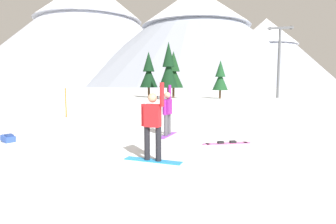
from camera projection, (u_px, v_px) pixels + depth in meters
The scene contains 14 objects.
ground_plane at pixel (61, 145), 8.93m from camera, with size 800.00×800.00×0.00m, color white.
snowboarder_foreground at pixel (153, 124), 7.01m from camera, with size 1.58×0.50×2.04m.
snowboarder_midground at pixel (167, 112), 10.48m from camera, with size 0.51×1.47×1.96m.
loose_snowboard_near_right at pixel (227, 143), 9.13m from camera, with size 1.66×0.88×0.09m.
backpack_blue at pixel (8, 138), 9.39m from camera, with size 0.56×0.48×0.29m.
trail_marker_pole at pixel (66, 103), 16.16m from camera, with size 0.06×0.06×1.74m, color orange.
pine_tree_slender at pixel (169, 68), 33.48m from camera, with size 2.32×2.32×7.06m.
pine_tree_leaning at pixel (149, 73), 38.89m from camera, with size 2.55×2.55×6.47m.
pine_tree_short at pixel (173, 73), 37.71m from camera, with size 2.75×2.75×6.38m.
pine_tree_twin at pixel (220, 78), 36.01m from camera, with size 2.07×2.07×5.03m.
ski_lift_tower at pixel (279, 57), 37.29m from camera, with size 3.33×0.36×9.67m.
peak_east_ridge at pixel (90, 31), 220.17m from camera, with size 186.42×186.42×84.84m.
peak_north_spur at pixel (195, 36), 185.60m from camera, with size 162.17×162.17×65.66m.
peak_central_summit at pixel (265, 51), 233.06m from camera, with size 116.45×116.45×56.41m.
Camera 1 is at (5.27, -7.83, 2.02)m, focal length 29.20 mm.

